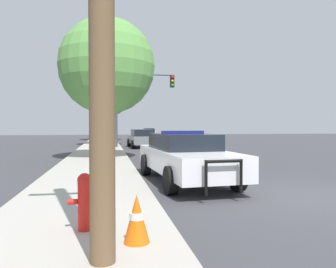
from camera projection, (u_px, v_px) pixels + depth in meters
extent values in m
plane|color=#3D3D42|center=(302.00, 195.00, 7.88)|extent=(110.00, 110.00, 0.00)
cube|color=#ADA89E|center=(84.00, 201.00, 6.95)|extent=(3.00, 110.00, 0.13)
cube|color=white|center=(185.00, 160.00, 9.70)|extent=(2.16, 5.38, 0.62)
cube|color=black|center=(183.00, 141.00, 9.94)|extent=(1.74, 2.84, 0.46)
cylinder|color=black|center=(238.00, 177.00, 8.35)|extent=(0.29, 0.72, 0.70)
cylinder|color=black|center=(171.00, 180.00, 7.90)|extent=(0.29, 0.72, 0.70)
cylinder|color=black|center=(195.00, 163.00, 11.51)|extent=(0.29, 0.72, 0.70)
cylinder|color=black|center=(146.00, 165.00, 11.06)|extent=(0.29, 0.72, 0.70)
cylinder|color=black|center=(241.00, 176.00, 7.14)|extent=(0.07, 0.07, 0.75)
cylinder|color=black|center=(206.00, 178.00, 6.93)|extent=(0.07, 0.07, 0.75)
cylinder|color=black|center=(224.00, 161.00, 7.03)|extent=(0.86, 0.13, 0.07)
cube|color=navy|center=(183.00, 132.00, 9.93)|extent=(1.31, 0.29, 0.09)
cube|color=navy|center=(214.00, 158.00, 9.92)|extent=(0.27, 3.78, 0.17)
cylinder|color=red|center=(85.00, 206.00, 4.81)|extent=(0.20, 0.20, 0.71)
sphere|color=red|center=(85.00, 180.00, 4.80)|extent=(0.21, 0.21, 0.21)
cylinder|color=red|center=(73.00, 202.00, 4.78)|extent=(0.14, 0.08, 0.08)
cylinder|color=red|center=(97.00, 201.00, 4.84)|extent=(0.14, 0.08, 0.08)
cylinder|color=#424247|center=(116.00, 109.00, 23.66)|extent=(0.16, 0.16, 5.46)
cylinder|color=#424247|center=(145.00, 74.00, 23.98)|extent=(4.12, 0.11, 0.11)
cube|color=black|center=(172.00, 81.00, 24.36)|extent=(0.30, 0.24, 0.90)
sphere|color=red|center=(172.00, 77.00, 24.23)|extent=(0.20, 0.20, 0.20)
sphere|color=orange|center=(172.00, 81.00, 24.24)|extent=(0.20, 0.20, 0.20)
sphere|color=green|center=(172.00, 85.00, 24.24)|extent=(0.20, 0.20, 0.20)
cube|color=silver|center=(149.00, 132.00, 51.00)|extent=(1.98, 4.23, 0.56)
cube|color=black|center=(149.00, 129.00, 50.78)|extent=(1.64, 2.23, 0.38)
cylinder|color=black|center=(143.00, 134.00, 52.16)|extent=(0.27, 0.72, 0.70)
cylinder|color=black|center=(154.00, 134.00, 52.41)|extent=(0.27, 0.72, 0.70)
cylinder|color=black|center=(144.00, 134.00, 49.61)|extent=(0.27, 0.72, 0.70)
cylinder|color=black|center=(155.00, 134.00, 49.86)|extent=(0.27, 0.72, 0.70)
cube|color=slate|center=(142.00, 140.00, 25.13)|extent=(1.97, 4.21, 0.58)
cube|color=black|center=(142.00, 133.00, 24.92)|extent=(1.63, 2.22, 0.50)
cylinder|color=black|center=(129.00, 143.00, 26.19)|extent=(0.27, 0.65, 0.64)
cylinder|color=black|center=(150.00, 142.00, 26.59)|extent=(0.27, 0.65, 0.64)
cylinder|color=black|center=(133.00, 144.00, 23.70)|extent=(0.27, 0.65, 0.64)
cylinder|color=black|center=(156.00, 144.00, 24.10)|extent=(0.27, 0.65, 0.64)
cylinder|color=brown|center=(108.00, 123.00, 36.89)|extent=(0.35, 0.35, 3.74)
sphere|color=#999933|center=(107.00, 94.00, 36.81)|extent=(5.18, 5.18, 5.18)
cylinder|color=brown|center=(107.00, 125.00, 15.82)|extent=(0.40, 0.40, 3.15)
sphere|color=#5B9947|center=(107.00, 66.00, 15.75)|extent=(4.62, 4.62, 4.62)
cylinder|color=brown|center=(107.00, 123.00, 27.18)|extent=(0.47, 0.47, 3.47)
sphere|color=#999933|center=(107.00, 89.00, 27.11)|extent=(4.18, 4.18, 4.18)
cone|color=orange|center=(137.00, 218.00, 4.30)|extent=(0.35, 0.35, 0.64)
cylinder|color=white|center=(137.00, 216.00, 4.30)|extent=(0.19, 0.19, 0.09)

